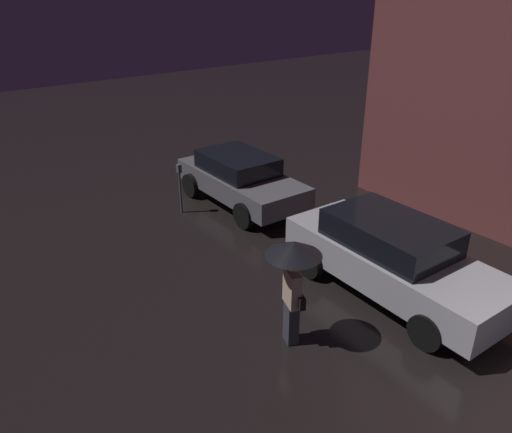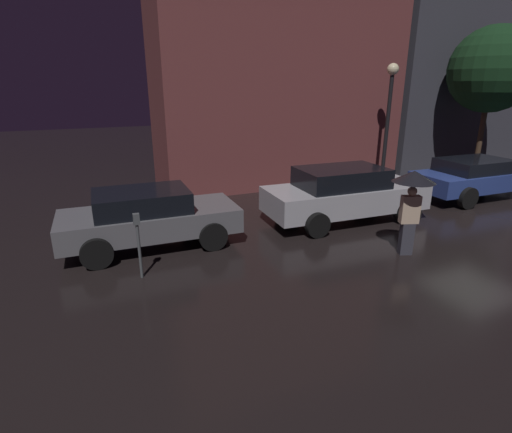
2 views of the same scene
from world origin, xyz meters
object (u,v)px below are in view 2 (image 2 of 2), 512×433
at_px(parked_car_blue, 475,177).
at_px(parking_meter, 138,239).
at_px(street_lamp_near, 389,105).
at_px(pedestrian_with_umbrella, 412,191).
at_px(parked_car_grey, 148,217).
at_px(parked_car_silver, 344,193).

distance_m(parked_car_blue, parking_meter, 11.42).
distance_m(parking_meter, street_lamp_near, 10.47).
distance_m(pedestrian_with_umbrella, parking_meter, 5.90).
relative_size(parked_car_grey, parking_meter, 3.05).
relative_size(parked_car_silver, parked_car_blue, 1.06).
xyz_separation_m(parked_car_grey, parked_car_blue, (10.86, 0.03, -0.01)).
bearing_deg(parked_car_grey, pedestrian_with_umbrella, -26.48).
bearing_deg(parked_car_blue, parked_car_grey, -178.53).
height_order(parked_car_silver, street_lamp_near, street_lamp_near).
bearing_deg(parking_meter, parked_car_grey, 75.13).
relative_size(parked_car_blue, parking_meter, 3.20).
xyz_separation_m(parked_car_silver, street_lamp_near, (3.60, 2.69, 2.19)).
bearing_deg(pedestrian_with_umbrella, parking_meter, -171.45).
height_order(parked_car_silver, parked_car_blue, parked_car_silver).
height_order(parked_car_blue, pedestrian_with_umbrella, pedestrian_with_umbrella).
height_order(pedestrian_with_umbrella, street_lamp_near, street_lamp_near).
xyz_separation_m(parked_car_grey, parked_car_silver, (5.37, -0.24, 0.06)).
xyz_separation_m(parked_car_blue, parking_meter, (-11.29, -1.67, 0.11)).
xyz_separation_m(parked_car_blue, pedestrian_with_umbrella, (-5.54, -2.83, 0.77)).
height_order(parked_car_grey, parking_meter, parked_car_grey).
height_order(parked_car_grey, parked_car_silver, parked_car_silver).
distance_m(parked_car_grey, parked_car_blue, 10.86).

